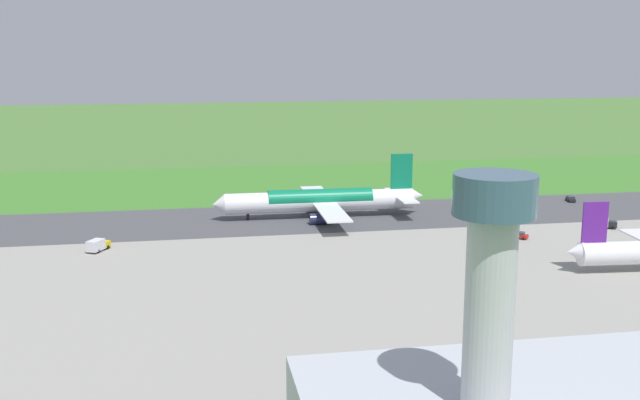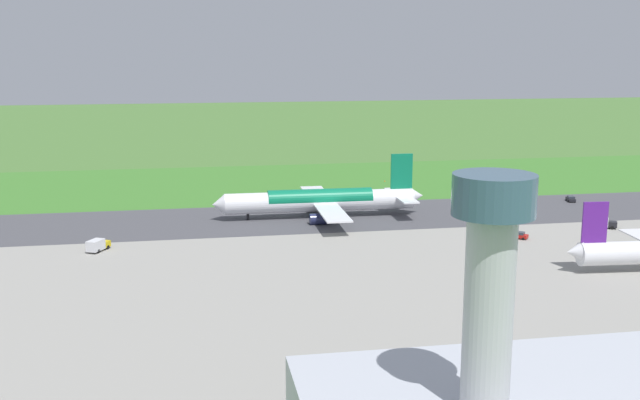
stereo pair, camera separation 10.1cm
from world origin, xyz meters
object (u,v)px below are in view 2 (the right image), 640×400
service_truck_fuel (603,222)px  traffic_cone_orange (385,181)px  service_car_ops (571,199)px  service_truck_baggage (98,245)px  no_stopping_sign (393,176)px  airliner_main (321,201)px  service_car_followme (518,235)px

service_truck_fuel → traffic_cone_orange: 77.95m
service_truck_fuel → service_car_ops: bearing=-104.8°
service_truck_baggage → no_stopping_sign: size_ratio=2.65×
no_stopping_sign → airliner_main: bearing=56.5°
service_car_followme → traffic_cone_orange: bearing=-81.7°
service_car_followme → service_car_ops: bearing=-131.6°
service_truck_baggage → service_car_followme: 92.42m
service_truck_fuel → service_car_ops: size_ratio=1.37×
service_truck_baggage → service_car_ops: bearing=-166.2°
airliner_main → service_truck_fuel: bearing=160.3°
airliner_main → no_stopping_sign: airliner_main is taller
airliner_main → traffic_cone_orange: size_ratio=98.18×
service_truck_baggage → traffic_cone_orange: bearing=-139.2°
service_truck_fuel → airliner_main: bearing=-19.7°
no_stopping_sign → service_car_ops: bearing=134.0°
service_car_followme → service_truck_baggage: bearing=-3.4°
service_car_followme → traffic_cone_orange: size_ratio=7.91×
service_car_followme → traffic_cone_orange: 76.38m
no_stopping_sign → traffic_cone_orange: (3.17, 1.81, -1.12)m
traffic_cone_orange → service_truck_baggage: bearing=40.8°
airliner_main → service_car_followme: airliner_main is taller
airliner_main → service_truck_baggage: airliner_main is taller
service_truck_fuel → service_car_ops: 31.09m
airliner_main → service_car_followme: 49.48m
service_car_followme → service_truck_fuel: bearing=-166.0°
service_car_followme → service_car_ops: size_ratio=0.97×
airliner_main → no_stopping_sign: size_ratio=23.22×
airliner_main → traffic_cone_orange: airliner_main is taller
service_truck_fuel → traffic_cone_orange: service_truck_fuel is taller
no_stopping_sign → service_car_followme: bearing=95.8°
service_truck_baggage → traffic_cone_orange: service_truck_baggage is taller
service_car_followme → traffic_cone_orange: (11.04, -75.58, -0.57)m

